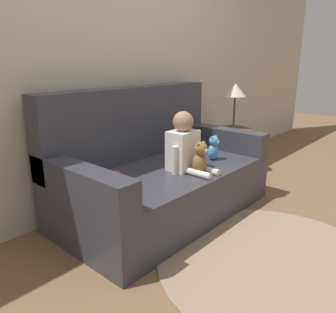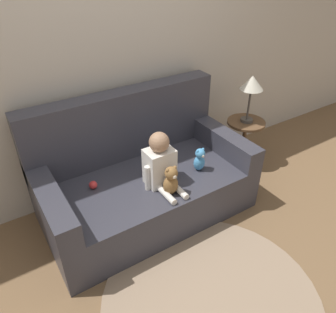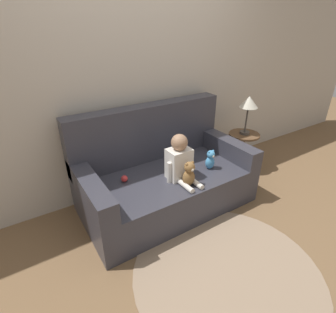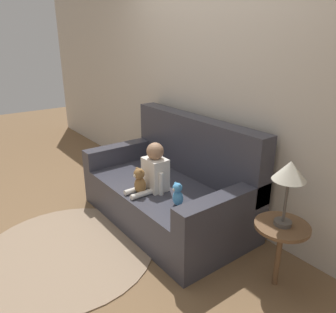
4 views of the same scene
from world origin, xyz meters
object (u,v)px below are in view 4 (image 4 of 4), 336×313
plush_toy_side (178,194)px  side_table (286,198)px  person_baby (154,170)px  toy_ball (147,165)px  couch (172,188)px  teddy_bear_brown (140,181)px

plush_toy_side → side_table: side_table is taller
person_baby → side_table: bearing=12.8°
toy_ball → side_table: (1.64, 0.04, 0.28)m
toy_ball → couch: bearing=1.0°
couch → plush_toy_side: size_ratio=8.31×
teddy_bear_brown → plush_toy_side: teddy_bear_brown is taller
person_baby → plush_toy_side: size_ratio=2.17×
plush_toy_side → couch: bearing=148.6°
person_baby → toy_ball: 0.55m
teddy_bear_brown → plush_toy_side: (0.37, 0.13, -0.02)m
couch → teddy_bear_brown: size_ratio=6.95×
person_baby → teddy_bear_brown: (-0.00, -0.15, -0.07)m
side_table → couch: bearing=-178.4°
plush_toy_side → toy_ball: (-0.84, 0.24, -0.07)m
couch → side_table: couch is taller
couch → side_table: (1.21, 0.03, 0.39)m
teddy_bear_brown → toy_ball: 0.61m
plush_toy_side → side_table: bearing=19.6°
teddy_bear_brown → toy_ball: teddy_bear_brown is taller
toy_ball → teddy_bear_brown: bearing=-38.8°
plush_toy_side → side_table: 0.87m
person_baby → toy_ball: (-0.47, 0.22, -0.16)m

